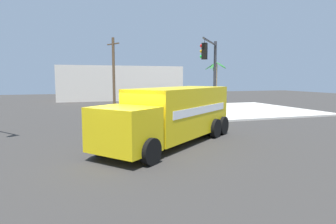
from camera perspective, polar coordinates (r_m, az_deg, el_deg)
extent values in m
plane|color=#33302D|center=(11.77, -7.96, -8.81)|extent=(100.00, 100.00, 0.00)
cube|color=beige|center=(29.01, 13.47, 0.44)|extent=(12.55, 12.55, 0.14)
cube|color=yellow|center=(14.53, 2.42, 0.23)|extent=(6.43, 5.83, 2.30)
cube|color=yellow|center=(11.13, -8.73, -3.39)|extent=(2.98, 3.06, 1.70)
cube|color=black|center=(10.46, -11.86, -2.21)|extent=(1.32, 1.62, 0.88)
cube|color=#B2B2B7|center=(17.40, 7.49, -3.10)|extent=(1.60, 1.92, 0.21)
cube|color=white|center=(13.95, 6.72, 0.40)|extent=(4.15, 3.34, 0.36)
cube|color=white|center=(15.16, -1.54, 0.94)|extent=(4.15, 3.34, 0.36)
cylinder|color=black|center=(10.56, -3.38, -7.76)|extent=(0.96, 0.84, 1.00)
cylinder|color=black|center=(12.15, -12.94, -6.00)|extent=(0.96, 0.84, 1.00)
cylinder|color=black|center=(15.49, 9.29, -3.18)|extent=(0.96, 0.84, 1.00)
cylinder|color=black|center=(16.62, 1.42, -2.43)|extent=(0.96, 0.84, 1.00)
cylinder|color=black|center=(16.45, 10.75, -2.64)|extent=(0.96, 0.84, 1.00)
cylinder|color=black|center=(17.51, 3.20, -1.97)|extent=(0.96, 0.84, 1.00)
cylinder|color=#38383D|center=(20.89, 9.16, 5.98)|extent=(0.20, 0.20, 5.53)
cylinder|color=#38383D|center=(19.14, 8.24, 13.50)|extent=(2.46, 3.10, 0.12)
cylinder|color=#38383D|center=(17.59, 7.21, 13.71)|extent=(0.03, 0.03, 0.25)
cube|color=black|center=(17.53, 7.18, 11.76)|extent=(0.42, 0.42, 0.95)
sphere|color=red|center=(17.60, 6.61, 12.78)|extent=(0.20, 0.20, 0.20)
sphere|color=#EFA314|center=(17.57, 6.59, 11.77)|extent=(0.20, 0.20, 0.20)
sphere|color=#19CC4C|center=(17.54, 6.58, 10.77)|extent=(0.20, 0.20, 0.20)
cylinder|color=#7A6647|center=(33.25, 9.38, 5.45)|extent=(0.26, 0.26, 4.65)
ellipsoid|color=#236628|center=(33.69, 10.41, 8.99)|extent=(1.46, 0.57, 0.77)
ellipsoid|color=#236628|center=(33.86, 9.21, 8.78)|extent=(0.67, 1.32, 1.02)
ellipsoid|color=#236628|center=(33.48, 8.38, 8.92)|extent=(1.19, 1.23, 0.90)
ellipsoid|color=#236628|center=(32.69, 8.88, 9.01)|extent=(1.35, 1.06, 0.86)
ellipsoid|color=#236628|center=(32.74, 10.28, 9.11)|extent=(0.68, 1.49, 0.70)
cylinder|color=brown|center=(33.17, -10.62, 7.70)|extent=(0.30, 0.30, 7.56)
cube|color=brown|center=(33.37, -10.73, 13.00)|extent=(1.08, 2.03, 0.12)
cube|color=beige|center=(43.20, -9.42, 5.63)|extent=(17.43, 6.00, 4.81)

